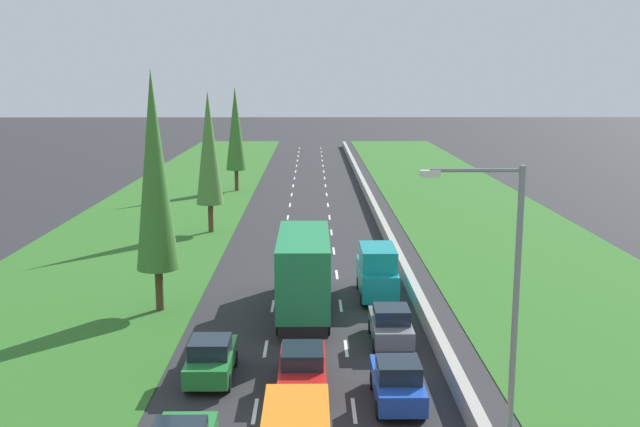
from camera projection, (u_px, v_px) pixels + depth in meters
name	position (u px, v px, depth m)	size (l,w,h in m)	color
ground_plane	(309.00, 211.00, 64.11)	(300.00, 300.00, 0.00)	#28282B
grass_verge_left	(165.00, 211.00, 63.96)	(14.00, 140.00, 0.04)	#2D6623
grass_verge_right	(471.00, 210.00, 64.26)	(14.00, 140.00, 0.04)	#2D6623
median_barrier	(374.00, 206.00, 64.09)	(0.44, 120.00, 0.85)	#9E9B93
lane_markings	(309.00, 211.00, 64.10)	(3.64, 116.00, 0.01)	white
green_hatchback_left_lane	(211.00, 359.00, 28.36)	(1.74, 3.90, 1.72)	#237A33
blue_hatchback_right_lane	(397.00, 382.00, 26.21)	(1.74, 3.90, 1.72)	#1E47B7
red_sedan_centre_lane	(303.00, 368.00, 27.54)	(1.82, 4.50, 1.64)	red
grey_hatchback_right_lane	(391.00, 325.00, 32.22)	(1.74, 3.90, 1.72)	slate
green_box_truck_centre_lane	(304.00, 271.00, 36.00)	(2.46, 9.40, 4.18)	black
teal_van_right_lane	(377.00, 272.00, 38.79)	(1.96, 4.90, 2.82)	teal
poplar_tree_second	(154.00, 172.00, 35.53)	(2.10, 2.10, 12.03)	#4C3823
poplar_tree_third	(209.00, 149.00, 54.16)	(2.07, 2.07, 10.62)	#4C3823
poplar_tree_fourth	(236.00, 129.00, 74.18)	(2.07, 2.07, 10.62)	#4C3823
street_light_mast	(506.00, 286.00, 22.66)	(3.20, 0.28, 9.00)	gray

